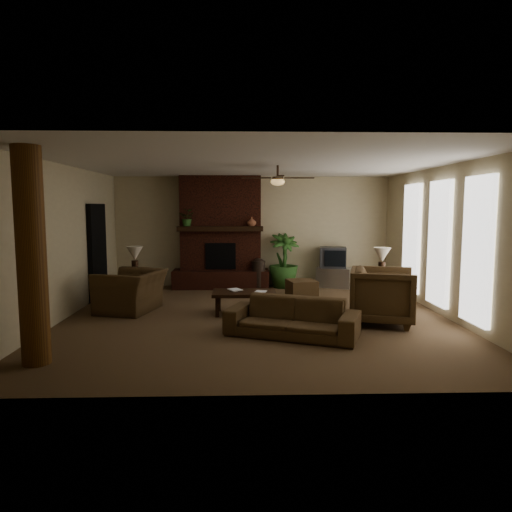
{
  "coord_description": "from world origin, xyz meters",
  "views": [
    {
      "loc": [
        -0.27,
        -8.24,
        2.04
      ],
      "look_at": [
        0.0,
        0.4,
        1.1
      ],
      "focal_mm": 31.96,
      "sensor_mm": 36.0,
      "label": 1
    }
  ],
  "objects_px": {
    "lamp_left": "(135,256)",
    "lamp_right": "(382,257)",
    "floor_vase": "(259,272)",
    "armchair_left": "(131,284)",
    "log_column": "(31,257)",
    "floor_plant": "(284,272)",
    "coffee_table": "(244,294)",
    "armchair_right": "(382,293)",
    "ottoman": "(302,289)",
    "sofa": "(292,311)",
    "side_table_left": "(134,289)",
    "side_table_right": "(383,292)",
    "tv_stand": "(334,277)"
  },
  "relations": [
    {
      "from": "lamp_left",
      "to": "lamp_right",
      "type": "relative_size",
      "value": 1.0
    },
    {
      "from": "floor_vase",
      "to": "lamp_left",
      "type": "distance_m",
      "value": 3.14
    },
    {
      "from": "floor_vase",
      "to": "armchair_left",
      "type": "bearing_deg",
      "value": -137.5
    },
    {
      "from": "log_column",
      "to": "floor_plant",
      "type": "relative_size",
      "value": 2.05
    },
    {
      "from": "coffee_table",
      "to": "lamp_right",
      "type": "height_order",
      "value": "lamp_right"
    },
    {
      "from": "armchair_right",
      "to": "coffee_table",
      "type": "height_order",
      "value": "armchair_right"
    },
    {
      "from": "ottoman",
      "to": "lamp_right",
      "type": "distance_m",
      "value": 1.92
    },
    {
      "from": "sofa",
      "to": "coffee_table",
      "type": "distance_m",
      "value": 1.72
    },
    {
      "from": "side_table_left",
      "to": "floor_vase",
      "type": "bearing_deg",
      "value": 27.9
    },
    {
      "from": "ottoman",
      "to": "lamp_right",
      "type": "height_order",
      "value": "lamp_right"
    },
    {
      "from": "side_table_left",
      "to": "side_table_right",
      "type": "height_order",
      "value": "same"
    },
    {
      "from": "lamp_left",
      "to": "armchair_left",
      "type": "bearing_deg",
      "value": -82.6
    },
    {
      "from": "ottoman",
      "to": "tv_stand",
      "type": "xyz_separation_m",
      "value": [
        1.01,
        1.35,
        0.05
      ]
    },
    {
      "from": "ottoman",
      "to": "side_table_left",
      "type": "relative_size",
      "value": 1.09
    },
    {
      "from": "floor_plant",
      "to": "ottoman",
      "type": "bearing_deg",
      "value": -78.16
    },
    {
      "from": "armchair_right",
      "to": "coffee_table",
      "type": "distance_m",
      "value": 2.55
    },
    {
      "from": "lamp_left",
      "to": "side_table_right",
      "type": "relative_size",
      "value": 1.18
    },
    {
      "from": "ottoman",
      "to": "floor_vase",
      "type": "relative_size",
      "value": 0.78
    },
    {
      "from": "ottoman",
      "to": "log_column",
      "type": "bearing_deg",
      "value": -133.74
    },
    {
      "from": "floor_plant",
      "to": "lamp_right",
      "type": "bearing_deg",
      "value": -49.03
    },
    {
      "from": "sofa",
      "to": "side_table_left",
      "type": "xyz_separation_m",
      "value": [
        -3.11,
        2.75,
        -0.13
      ]
    },
    {
      "from": "log_column",
      "to": "sofa",
      "type": "relative_size",
      "value": 1.36
    },
    {
      "from": "log_column",
      "to": "side_table_right",
      "type": "xyz_separation_m",
      "value": [
        5.6,
        3.37,
        -1.12
      ]
    },
    {
      "from": "side_table_right",
      "to": "side_table_left",
      "type": "bearing_deg",
      "value": 174.14
    },
    {
      "from": "sofa",
      "to": "side_table_left",
      "type": "distance_m",
      "value": 4.16
    },
    {
      "from": "coffee_table",
      "to": "floor_vase",
      "type": "bearing_deg",
      "value": 81.99
    },
    {
      "from": "sofa",
      "to": "floor_plant",
      "type": "height_order",
      "value": "sofa"
    },
    {
      "from": "armchair_right",
      "to": "lamp_right",
      "type": "relative_size",
      "value": 1.66
    },
    {
      "from": "floor_plant",
      "to": "side_table_right",
      "type": "distance_m",
      "value": 2.87
    },
    {
      "from": "sofa",
      "to": "lamp_left",
      "type": "bearing_deg",
      "value": 160.41
    },
    {
      "from": "log_column",
      "to": "tv_stand",
      "type": "xyz_separation_m",
      "value": [
        5.03,
        5.55,
        -1.15
      ]
    },
    {
      "from": "armchair_left",
      "to": "lamp_left",
      "type": "distance_m",
      "value": 1.0
    },
    {
      "from": "floor_vase",
      "to": "side_table_right",
      "type": "relative_size",
      "value": 1.4
    },
    {
      "from": "ottoman",
      "to": "tv_stand",
      "type": "height_order",
      "value": "tv_stand"
    },
    {
      "from": "floor_vase",
      "to": "lamp_right",
      "type": "relative_size",
      "value": 1.18
    },
    {
      "from": "log_column",
      "to": "ottoman",
      "type": "distance_m",
      "value": 5.94
    },
    {
      "from": "side_table_right",
      "to": "lamp_right",
      "type": "xyz_separation_m",
      "value": [
        -0.01,
        0.05,
        0.73
      ]
    },
    {
      "from": "armchair_left",
      "to": "side_table_right",
      "type": "relative_size",
      "value": 2.22
    },
    {
      "from": "side_table_left",
      "to": "tv_stand",
      "type": "bearing_deg",
      "value": 19.32
    },
    {
      "from": "log_column",
      "to": "ottoman",
      "type": "bearing_deg",
      "value": 46.26
    },
    {
      "from": "armchair_left",
      "to": "lamp_right",
      "type": "relative_size",
      "value": 1.88
    },
    {
      "from": "coffee_table",
      "to": "floor_vase",
      "type": "xyz_separation_m",
      "value": [
        0.37,
        2.65,
        0.06
      ]
    },
    {
      "from": "coffee_table",
      "to": "floor_plant",
      "type": "relative_size",
      "value": 0.88
    },
    {
      "from": "coffee_table",
      "to": "ottoman",
      "type": "xyz_separation_m",
      "value": [
        1.3,
        1.49,
        -0.17
      ]
    },
    {
      "from": "side_table_left",
      "to": "lamp_left",
      "type": "relative_size",
      "value": 0.85
    },
    {
      "from": "log_column",
      "to": "armchair_left",
      "type": "bearing_deg",
      "value": 80.32
    },
    {
      "from": "armchair_right",
      "to": "side_table_right",
      "type": "xyz_separation_m",
      "value": [
        0.47,
        1.47,
        -0.26
      ]
    },
    {
      "from": "sofa",
      "to": "armchair_left",
      "type": "xyz_separation_m",
      "value": [
        -2.96,
        1.83,
        0.13
      ]
    },
    {
      "from": "sofa",
      "to": "side_table_left",
      "type": "height_order",
      "value": "sofa"
    },
    {
      "from": "floor_vase",
      "to": "armchair_right",
      "type": "bearing_deg",
      "value": -59.59
    }
  ]
}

